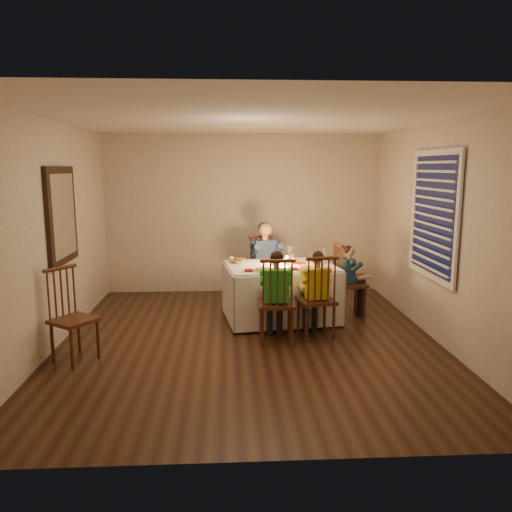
{
  "coord_description": "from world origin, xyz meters",
  "views": [
    {
      "loc": [
        -0.24,
        -5.73,
        2.07
      ],
      "look_at": [
        0.09,
        0.15,
        1.01
      ],
      "focal_mm": 35.0,
      "sensor_mm": 36.0,
      "label": 1
    }
  ],
  "objects": [
    {
      "name": "window_blinds",
      "position": [
        2.21,
        0.1,
        1.5
      ],
      "size": [
        0.07,
        1.34,
        1.54
      ],
      "color": "black",
      "rests_on": "wall_right"
    },
    {
      "name": "setting_adult",
      "position": [
        0.47,
        1.16,
        0.77
      ],
      "size": [
        0.29,
        0.29,
        0.02
      ],
      "primitive_type": "cylinder",
      "rotation": [
        0.0,
        0.0,
        0.14
      ],
      "color": "silver",
      "rests_on": "dining_table"
    },
    {
      "name": "wall_back",
      "position": [
        0.0,
        2.5,
        1.3
      ],
      "size": [
        4.5,
        0.02,
        2.6
      ],
      "primitive_type": "cube",
      "color": "beige",
      "rests_on": "ground"
    },
    {
      "name": "squash",
      "position": [
        -0.2,
        1.05,
        0.81
      ],
      "size": [
        0.09,
        0.09,
        0.09
      ],
      "primitive_type": "sphere",
      "color": "yellow",
      "rests_on": "dining_table"
    },
    {
      "name": "setting_teal",
      "position": [
        0.92,
        0.92,
        0.77
      ],
      "size": [
        0.29,
        0.29,
        0.02
      ],
      "primitive_type": "cylinder",
      "rotation": [
        0.0,
        0.0,
        0.14
      ],
      "color": "silver",
      "rests_on": "dining_table"
    },
    {
      "name": "adult",
      "position": [
        0.31,
        1.65,
        0.0
      ],
      "size": [
        0.56,
        0.53,
        1.25
      ],
      "primitive_type": null,
      "rotation": [
        0.0,
        0.0,
        0.28
      ],
      "color": "navy",
      "rests_on": "ground"
    },
    {
      "name": "child_teal",
      "position": [
        1.44,
        0.96,
        0.0
      ],
      "size": [
        0.33,
        0.35,
        1.0
      ],
      "primitive_type": null,
      "rotation": [
        0.0,
        0.0,
        1.7
      ],
      "color": "#1B3A45",
      "rests_on": "ground"
    },
    {
      "name": "wall_right",
      "position": [
        2.25,
        0.0,
        1.3
      ],
      "size": [
        0.02,
        5.0,
        2.6
      ],
      "primitive_type": "cube",
      "color": "beige",
      "rests_on": "ground"
    },
    {
      "name": "chair_near_left",
      "position": [
        0.32,
        -0.02,
        0.0
      ],
      "size": [
        0.43,
        0.41,
        1.04
      ],
      "primitive_type": null,
      "rotation": [
        0.0,
        0.0,
        3.12
      ],
      "color": "#3B1A10",
      "rests_on": "ground"
    },
    {
      "name": "dining_table",
      "position": [
        0.46,
        0.83,
        0.54
      ],
      "size": [
        1.6,
        1.25,
        0.73
      ],
      "rotation": [
        0.0,
        0.0,
        0.14
      ],
      "color": "white",
      "rests_on": "ground"
    },
    {
      "name": "setting_yellow",
      "position": [
        0.77,
        0.54,
        0.77
      ],
      "size": [
        0.29,
        0.29,
        0.02
      ],
      "primitive_type": "cylinder",
      "rotation": [
        0.0,
        0.0,
        0.14
      ],
      "color": "silver",
      "rests_on": "dining_table"
    },
    {
      "name": "setting_green",
      "position": [
        0.19,
        0.47,
        0.77
      ],
      "size": [
        0.29,
        0.29,
        0.02
      ],
      "primitive_type": "cylinder",
      "rotation": [
        0.0,
        0.0,
        0.14
      ],
      "color": "silver",
      "rests_on": "dining_table"
    },
    {
      "name": "chair_near_right",
      "position": [
        0.82,
        0.11,
        0.0
      ],
      "size": [
        0.49,
        0.47,
        1.04
      ],
      "primitive_type": null,
      "rotation": [
        0.0,
        0.0,
        3.3
      ],
      "color": "#3B1A10",
      "rests_on": "ground"
    },
    {
      "name": "candle_left",
      "position": [
        0.36,
        0.82,
        0.81
      ],
      "size": [
        0.06,
        0.06,
        0.1
      ],
      "primitive_type": "cylinder",
      "color": "silver",
      "rests_on": "dining_table"
    },
    {
      "name": "child_green",
      "position": [
        0.32,
        -0.02,
        0.0
      ],
      "size": [
        0.38,
        0.35,
        1.11
      ],
      "primitive_type": null,
      "rotation": [
        0.0,
        0.0,
        3.12
      ],
      "color": "green",
      "rests_on": "ground"
    },
    {
      "name": "ground",
      "position": [
        0.0,
        0.0,
        0.0
      ],
      "size": [
        5.0,
        5.0,
        0.0
      ],
      "primitive_type": "plane",
      "color": "black",
      "rests_on": "ground"
    },
    {
      "name": "wall_left",
      "position": [
        -2.25,
        0.0,
        1.3
      ],
      "size": [
        0.02,
        5.0,
        2.6
      ],
      "primitive_type": "cube",
      "color": "beige",
      "rests_on": "ground"
    },
    {
      "name": "ceiling",
      "position": [
        0.0,
        0.0,
        2.6
      ],
      "size": [
        5.0,
        5.0,
        0.0
      ],
      "primitive_type": "plane",
      "color": "white",
      "rests_on": "wall_back"
    },
    {
      "name": "chair_adult",
      "position": [
        0.31,
        1.65,
        0.0
      ],
      "size": [
        0.52,
        0.51,
        1.04
      ],
      "primitive_type": null,
      "rotation": [
        0.0,
        0.0,
        0.28
      ],
      "color": "#3B1A10",
      "rests_on": "ground"
    },
    {
      "name": "serving_bowl",
      "position": [
        -0.08,
        0.99,
        0.79
      ],
      "size": [
        0.24,
        0.24,
        0.05
      ],
      "primitive_type": "imported",
      "rotation": [
        0.0,
        0.0,
        0.23
      ],
      "color": "silver",
      "rests_on": "dining_table"
    },
    {
      "name": "child_yellow",
      "position": [
        0.82,
        0.11,
        0.0
      ],
      "size": [
        0.41,
        0.38,
        1.08
      ],
      "primitive_type": null,
      "rotation": [
        0.0,
        0.0,
        3.3
      ],
      "color": "yellow",
      "rests_on": "ground"
    },
    {
      "name": "wall_mirror",
      "position": [
        -2.22,
        0.3,
        1.5
      ],
      "size": [
        0.06,
        0.95,
        1.15
      ],
      "color": "black",
      "rests_on": "wall_left"
    },
    {
      "name": "chair_end",
      "position": [
        1.44,
        0.96,
        0.0
      ],
      "size": [
        0.46,
        0.47,
        1.04
      ],
      "primitive_type": null,
      "rotation": [
        0.0,
        0.0,
        1.7
      ],
      "color": "#3B1A10",
      "rests_on": "ground"
    },
    {
      "name": "candle_right",
      "position": [
        0.54,
        0.85,
        0.81
      ],
      "size": [
        0.06,
        0.06,
        0.1
      ],
      "primitive_type": "cylinder",
      "color": "silver",
      "rests_on": "dining_table"
    },
    {
      "name": "orange_fruit",
      "position": [
        0.65,
        0.91,
        0.8
      ],
      "size": [
        0.08,
        0.08,
        0.08
      ],
      "primitive_type": "sphere",
      "color": "orange",
      "rests_on": "dining_table"
    },
    {
      "name": "chair_extra",
      "position": [
        -1.9,
        -0.51,
        0.0
      ],
      "size": [
        0.57,
        0.57,
        1.02
      ],
      "primitive_type": null,
      "rotation": [
        0.0,
        0.0,
        0.94
      ],
      "color": "#3B1A10",
      "rests_on": "ground"
    }
  ]
}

